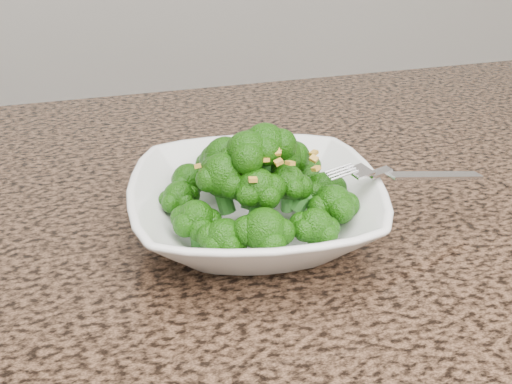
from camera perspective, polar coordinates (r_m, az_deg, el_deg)
name	(u,v)px	position (r m, az deg, el deg)	size (l,w,h in m)	color
granite_counter	(203,282)	(0.62, -4.77, -7.98)	(1.64, 1.04, 0.03)	brown
bowl	(256,209)	(0.64, 0.00, -1.53)	(0.25, 0.25, 0.06)	white
broccoli_pile	(256,145)	(0.61, 0.00, 4.16)	(0.22, 0.22, 0.08)	#1C5A0A
garlic_topping	(256,104)	(0.59, 0.00, 7.84)	(0.13, 0.13, 0.01)	gold
fork	(384,172)	(0.64, 11.28, 1.75)	(0.20, 0.03, 0.01)	silver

